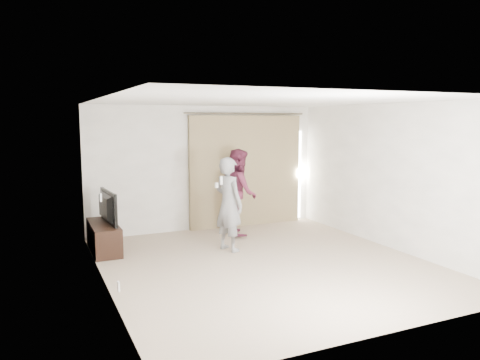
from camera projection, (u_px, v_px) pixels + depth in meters
name	position (u px, v px, depth m)	size (l,w,h in m)	color
floor	(266.00, 264.00, 7.54)	(5.50, 5.50, 0.00)	tan
wall_back	(206.00, 168.00, 9.86)	(5.00, 0.04, 2.60)	white
wall_left	(103.00, 195.00, 6.35)	(0.04, 5.50, 2.60)	white
ceiling	(267.00, 101.00, 7.20)	(5.00, 5.50, 0.01)	silver
curtain	(247.00, 171.00, 10.18)	(2.80, 0.11, 2.46)	tan
tv_console	(104.00, 237.00, 8.26)	(0.45, 1.29, 0.50)	black
tv	(103.00, 207.00, 8.19)	(1.01, 0.13, 0.58)	black
scratching_post	(109.00, 232.00, 8.74)	(0.40, 0.40, 0.53)	tan
person_man	(229.00, 204.00, 8.23)	(0.59, 0.71, 1.66)	slate
person_woman	(239.00, 192.00, 9.41)	(0.85, 0.98, 1.74)	#5E2138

